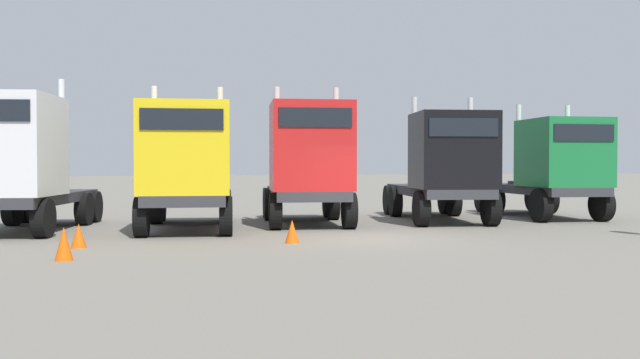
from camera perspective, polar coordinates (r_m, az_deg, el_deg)
ground at (r=17.39m, az=4.50°, el=-5.06°), size 200.00×200.00×0.00m
semi_truck_white at (r=20.26m, az=-24.43°, el=1.39°), size 3.99×6.44×4.39m
semi_truck_yellow at (r=19.31m, az=-11.31°, el=1.15°), size 3.65×6.65×4.20m
semi_truck_red at (r=20.75m, az=-0.95°, el=1.40°), size 3.61×6.05×4.38m
semi_truck_black at (r=22.28m, az=10.65°, el=1.05°), size 3.98×6.83×4.15m
semi_truck_green at (r=24.86m, az=19.28°, el=1.06°), size 3.44×6.25×4.07m
traffic_cone_near at (r=16.40m, az=-19.85°, el=-4.53°), size 0.36×0.36×0.56m
traffic_cone_mid at (r=14.34m, az=-20.96°, el=-5.14°), size 0.36×0.36×0.68m
traffic_cone_far at (r=16.37m, az=-2.39°, el=-4.45°), size 0.36×0.36×0.57m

